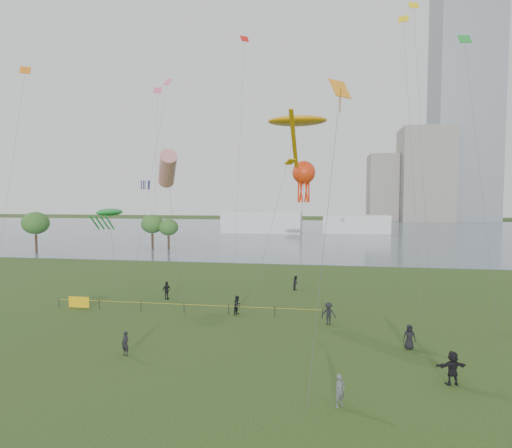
# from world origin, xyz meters

# --- Properties ---
(ground_plane) EXTENTS (400.00, 400.00, 0.00)m
(ground_plane) POSITION_xyz_m (0.00, 0.00, 0.00)
(ground_plane) COLOR #1F3611
(lake) EXTENTS (400.00, 120.00, 0.08)m
(lake) POSITION_xyz_m (0.00, 100.00, 0.02)
(lake) COLOR slate
(lake) RESTS_ON ground_plane
(tower) EXTENTS (24.00, 24.00, 120.00)m
(tower) POSITION_xyz_m (62.00, 168.00, 60.00)
(tower) COLOR slate
(tower) RESTS_ON ground_plane
(building_mid) EXTENTS (20.00, 20.00, 38.00)m
(building_mid) POSITION_xyz_m (46.00, 162.00, 19.00)
(building_mid) COLOR gray
(building_mid) RESTS_ON ground_plane
(building_low) EXTENTS (16.00, 18.00, 28.00)m
(building_low) POSITION_xyz_m (32.00, 168.00, 14.00)
(building_low) COLOR gray
(building_low) RESTS_ON ground_plane
(pavilion_left) EXTENTS (22.00, 8.00, 6.00)m
(pavilion_left) POSITION_xyz_m (-12.00, 95.00, 3.00)
(pavilion_left) COLOR silver
(pavilion_left) RESTS_ON ground_plane
(pavilion_right) EXTENTS (18.00, 7.00, 5.00)m
(pavilion_right) POSITION_xyz_m (14.00, 98.00, 2.50)
(pavilion_right) COLOR silver
(pavilion_right) RESTS_ON ground_plane
(trees) EXTENTS (26.12, 13.00, 7.41)m
(trees) POSITION_xyz_m (-35.05, 50.94, 4.97)
(trees) COLOR #382519
(trees) RESTS_ON ground_plane
(fence) EXTENTS (24.07, 0.07, 1.05)m
(fence) POSITION_xyz_m (-12.84, 12.01, 0.55)
(fence) COLOR black
(fence) RESTS_ON ground_plane
(kite_flyer) EXTENTS (0.68, 0.66, 1.58)m
(kite_flyer) POSITION_xyz_m (6.19, -2.88, 0.79)
(kite_flyer) COLOR #555A5D
(kite_flyer) RESTS_ON ground_plane
(spectator_a) EXTENTS (0.87, 0.97, 1.65)m
(spectator_a) POSITION_xyz_m (-1.97, 12.18, 0.82)
(spectator_a) COLOR black
(spectator_a) RESTS_ON ground_plane
(spectator_b) EXTENTS (1.23, 0.80, 1.79)m
(spectator_b) POSITION_xyz_m (5.77, 10.45, 0.89)
(spectator_b) COLOR black
(spectator_b) RESTS_ON ground_plane
(spectator_c) EXTENTS (0.88, 1.13, 1.78)m
(spectator_c) POSITION_xyz_m (-10.02, 16.45, 0.89)
(spectator_c) COLOR black
(spectator_c) RESTS_ON ground_plane
(spectator_d) EXTENTS (0.82, 0.54, 1.66)m
(spectator_d) POSITION_xyz_m (11.04, 5.83, 0.83)
(spectator_d) COLOR black
(spectator_d) RESTS_ON ground_plane
(spectator_e) EXTENTS (1.79, 0.94, 1.84)m
(spectator_e) POSITION_xyz_m (12.29, 0.54, 0.92)
(spectator_e) COLOR black
(spectator_e) RESTS_ON ground_plane
(spectator_f) EXTENTS (0.66, 0.55, 1.55)m
(spectator_f) POSITION_xyz_m (-7.14, 1.72, 0.77)
(spectator_f) COLOR black
(spectator_f) RESTS_ON ground_plane
(spectator_g) EXTENTS (0.76, 0.89, 1.60)m
(spectator_g) POSITION_xyz_m (2.36, 22.67, 0.80)
(spectator_g) COLOR black
(spectator_g) RESTS_ON ground_plane
(kite_stingray) EXTENTS (6.59, 10.24, 17.81)m
(kite_stingray) POSITION_xyz_m (2.70, 17.82, 17.31)
(kite_stingray) COLOR #3F3F42
(kite_windsock) EXTENTS (4.79, 5.55, 14.72)m
(kite_windsock) POSITION_xyz_m (-10.03, 17.13, 12.88)
(kite_windsock) COLOR #3F3F42
(kite_creature) EXTENTS (3.29, 4.99, 8.95)m
(kite_creature) POSITION_xyz_m (-16.60, 17.76, 8.53)
(kite_creature) COLOR #3F3F42
(kite_octopus) EXTENTS (2.23, 7.19, 13.63)m
(kite_octopus) POSITION_xyz_m (3.34, 18.38, 12.43)
(kite_octopus) COLOR #3F3F42
(kite_delta) EXTENTS (2.56, 12.14, 18.35)m
(kite_delta) POSITION_xyz_m (6.27, 6.88, 16.82)
(kite_delta) COLOR #3F3F42
(small_kites) EXTENTS (38.85, 12.60, 7.26)m
(small_kites) POSITION_xyz_m (-1.26, 19.28, 24.54)
(small_kites) COLOR #E5598C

